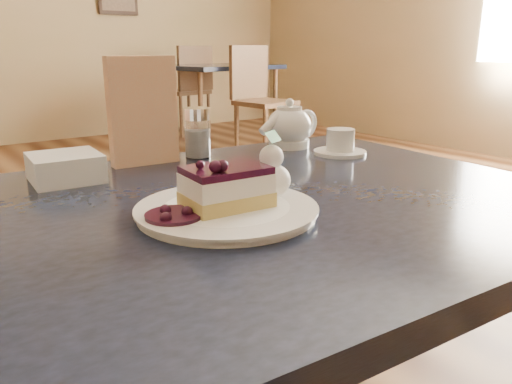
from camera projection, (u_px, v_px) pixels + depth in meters
main_table at (212, 252)px, 0.79m from camera, size 1.26×0.90×0.74m
dessert_plate at (227, 210)px, 0.72m from camera, size 0.26×0.26×0.01m
cheesecake_slice at (226, 187)px, 0.71m from camera, size 0.13×0.09×0.06m
whipped_cream at (271, 180)px, 0.77m from camera, size 0.06×0.06×0.05m
berry_sauce at (174, 215)px, 0.67m from camera, size 0.08×0.08×0.01m
tea_set at (299, 131)px, 1.19m from camera, size 0.20×0.25×0.10m
menu_card at (143, 111)px, 1.01m from camera, size 0.14×0.04×0.22m
sugar_shaker at (197, 132)px, 1.08m from camera, size 0.06×0.06×0.11m
napkin_stack at (65, 167)px, 0.90m from camera, size 0.13×0.13×0.05m
bg_table_far_right at (221, 136)px, 5.28m from camera, size 1.16×1.96×1.30m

